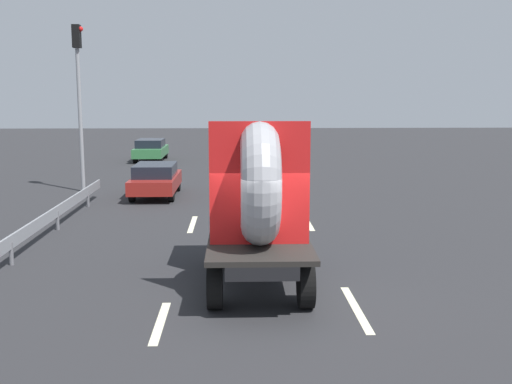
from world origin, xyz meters
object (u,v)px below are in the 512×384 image
flatbed_truck (257,201)px  distant_sedan (156,179)px  traffic_light (79,86)px  oncoming_car (151,149)px

flatbed_truck → distant_sedan: size_ratio=1.18×
distant_sedan → traffic_light: 4.95m
traffic_light → oncoming_car: traffic_light is taller
flatbed_truck → oncoming_car: flatbed_truck is taller
flatbed_truck → distant_sedan: 11.56m
flatbed_truck → traffic_light: 14.23m
traffic_light → oncoming_car: 12.17m
flatbed_truck → traffic_light: size_ratio=0.69×
distant_sedan → oncoming_car: size_ratio=0.99×
distant_sedan → oncoming_car: bearing=98.6°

